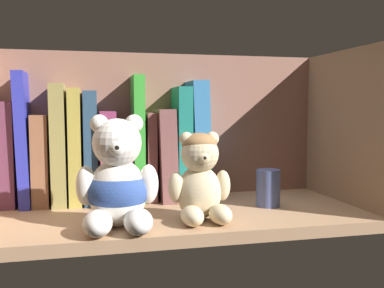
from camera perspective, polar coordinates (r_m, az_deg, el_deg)
shelf_board at (r=79.00cm, az=-1.69°, el=-9.44°), size 65.24×29.27×2.00cm
shelf_back_panel at (r=91.68cm, az=-3.66°, el=1.83°), size 67.64×1.20×31.44cm
shelf_side_panel_right at (r=89.72cm, az=19.68°, el=1.50°), size 1.60×31.67×31.44cm
book_0 at (r=88.81cm, az=-22.62°, el=-1.19°), size 2.59×9.53×19.47cm
book_1 at (r=88.19cm, az=-20.93°, el=0.58°), size 2.64×11.89×24.92cm
book_2 at (r=88.21cm, az=-18.97°, el=-1.92°), size 2.99×11.14×17.03cm
book_3 at (r=87.68cm, az=-16.89°, el=-0.05°), size 2.78×12.76×22.69cm
book_4 at (r=87.58cm, az=-14.98°, el=-0.26°), size 2.32×11.72×21.91cm
book_5 at (r=87.57cm, az=-13.11°, el=-0.38°), size 2.50×12.28×21.45cm
book_6 at (r=87.83cm, az=-11.01°, el=-1.57°), size 2.95×14.93×17.67cm
book_7 at (r=88.16cm, az=-8.92°, el=-2.29°), size 2.57×12.27×15.29cm
book_8 at (r=87.98cm, az=-7.15°, el=0.76°), size 2.10×9.69×24.61cm
book_9 at (r=88.60cm, az=-5.59°, el=-1.55°), size 1.78×10.45×17.36cm
book_10 at (r=89.01cm, az=-3.71°, el=-1.29°), size 3.83×13.86×18.14cm
book_11 at (r=89.45cm, az=-1.54°, el=0.16°), size 2.79×11.32×22.43cm
book_12 at (r=90.18cm, az=0.61°, el=0.60°), size 4.14×11.23×23.79cm
teddy_bear_larger at (r=68.02cm, az=-9.67°, el=-5.09°), size 12.69×13.30×17.34cm
teddy_bear_smaller at (r=71.67cm, az=1.06°, el=-4.49°), size 10.44×10.53×14.45cm
pillar_candle at (r=82.70cm, az=10.01°, el=-5.71°), size 4.42×4.42×6.90cm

